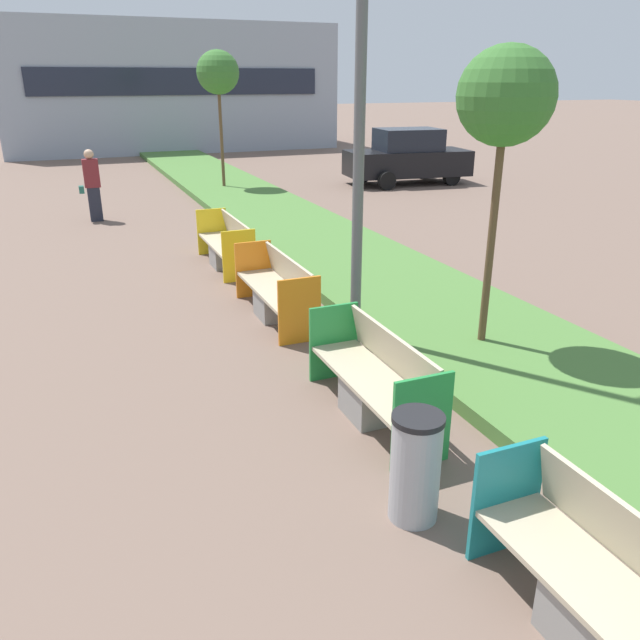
{
  "coord_description": "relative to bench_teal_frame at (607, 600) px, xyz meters",
  "views": [
    {
      "loc": [
        -1.9,
        1.95,
        3.44
      ],
      "look_at": [
        0.9,
        8.73,
        0.6
      ],
      "focal_mm": 35.0,
      "sensor_mm": 36.0,
      "label": 1
    }
  ],
  "objects": [
    {
      "name": "bench_yellow_frame",
      "position": [
        0.0,
        9.52,
        0.0
      ],
      "size": [
        0.65,
        2.14,
        0.94
      ],
      "color": "gray",
      "rests_on": "ground"
    },
    {
      "name": "planter_grass_strip",
      "position": [
        2.26,
        7.94,
        -0.27
      ],
      "size": [
        2.8,
        120.0,
        0.18
      ],
      "color": "#4C7A38",
      "rests_on": "ground"
    },
    {
      "name": "bench_orange_frame",
      "position": [
        0.0,
        6.49,
        0.01
      ],
      "size": [
        0.65,
        2.21,
        0.94
      ],
      "color": "gray",
      "rests_on": "ground"
    },
    {
      "name": "bench_teal_frame",
      "position": [
        0.0,
        0.0,
        0.0
      ],
      "size": [
        0.65,
        1.98,
        0.94
      ],
      "color": "gray",
      "rests_on": "ground"
    },
    {
      "name": "sapling_tree_far",
      "position": [
        2.11,
        18.05,
        3.23
      ],
      "size": [
        1.3,
        1.3,
        4.28
      ],
      "color": "brown",
      "rests_on": "ground"
    },
    {
      "name": "sapling_tree_near",
      "position": [
        2.11,
        4.19,
        2.86
      ],
      "size": [
        1.15,
        1.15,
        3.83
      ],
      "color": "brown",
      "rests_on": "ground"
    },
    {
      "name": "pedestrian_walking",
      "position": [
        -2.08,
        14.89,
        0.56
      ],
      "size": [
        0.53,
        0.24,
        1.8
      ],
      "color": "#232633",
      "rests_on": "ground"
    },
    {
      "name": "bench_green_frame",
      "position": [
        0.0,
        3.22,
        0.0
      ],
      "size": [
        0.65,
        2.09,
        0.94
      ],
      "color": "gray",
      "rests_on": "ground"
    },
    {
      "name": "litter_bin",
      "position": [
        -0.47,
        1.58,
        0.12
      ],
      "size": [
        0.43,
        0.43,
        0.96
      ],
      "color": "#9EA0A5",
      "rests_on": "ground"
    },
    {
      "name": "parked_car_distant",
      "position": [
        8.4,
        17.15,
        0.55
      ],
      "size": [
        4.38,
        2.26,
        1.86
      ],
      "rotation": [
        0.0,
        0.0,
        -0.12
      ],
      "color": "black",
      "rests_on": "ground"
    },
    {
      "name": "building_backdrop",
      "position": [
        3.06,
        32.42,
        2.65
      ],
      "size": [
        16.07,
        6.44,
        6.02
      ],
      "color": "#939EAD",
      "rests_on": "ground"
    }
  ]
}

